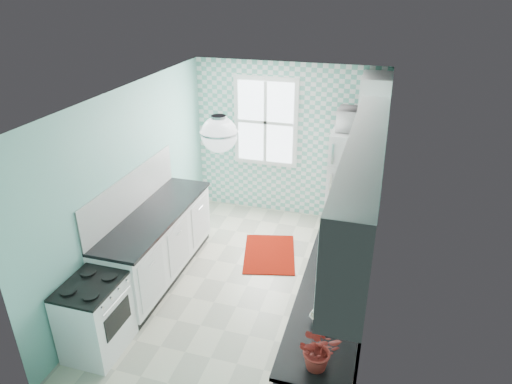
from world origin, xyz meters
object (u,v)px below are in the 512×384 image
(stove, at_px, (96,316))
(sink, at_px, (351,217))
(fridge, at_px, (352,184))
(potted_plant, at_px, (319,349))
(fruit_bowl, at_px, (328,318))
(microwave, at_px, (359,120))
(ceiling_light, at_px, (219,134))

(stove, bearing_deg, sink, 37.53)
(fridge, relative_size, potted_plant, 4.64)
(sink, xyz_separation_m, fruit_bowl, (-0.00, -1.98, 0.05))
(potted_plant, height_order, microwave, microwave)
(fridge, bearing_deg, fruit_bowl, -89.69)
(potted_plant, bearing_deg, stove, 168.00)
(sink, distance_m, microwave, 1.55)
(fridge, distance_m, microwave, 0.98)
(ceiling_light, xyz_separation_m, stove, (-1.20, -0.68, -1.89))
(ceiling_light, relative_size, stove, 0.43)
(fruit_bowl, bearing_deg, microwave, 91.58)
(potted_plant, relative_size, microwave, 0.61)
(microwave, bearing_deg, potted_plant, 93.73)
(stove, bearing_deg, potted_plant, -14.34)
(sink, relative_size, fruit_bowl, 2.01)
(potted_plant, bearing_deg, fruit_bowl, 90.00)
(fruit_bowl, xyz_separation_m, microwave, (-0.09, 3.26, 0.83))
(ceiling_light, relative_size, potted_plant, 0.99)
(fridge, xyz_separation_m, sink, (0.09, -1.27, 0.11))
(fruit_bowl, bearing_deg, fridge, 91.59)
(ceiling_light, bearing_deg, fridge, 66.88)
(stove, relative_size, sink, 1.44)
(potted_plant, xyz_separation_m, microwave, (-0.09, 3.79, 0.69))
(fruit_bowl, xyz_separation_m, potted_plant, (0.00, -0.53, 0.14))
(fridge, distance_m, fruit_bowl, 3.26)
(sink, height_order, fruit_bowl, sink)
(stove, height_order, microwave, microwave)
(fridge, distance_m, sink, 1.28)
(stove, xyz_separation_m, sink, (2.40, 2.01, 0.50))
(ceiling_light, distance_m, fruit_bowl, 1.92)
(fruit_bowl, bearing_deg, ceiling_light, 151.31)
(sink, bearing_deg, microwave, 91.76)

